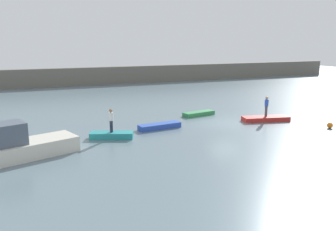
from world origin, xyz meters
name	(u,v)px	position (x,y,z in m)	size (l,w,h in m)	color
ground_plane	(225,123)	(0.00, 0.00, 0.00)	(120.00, 120.00, 0.00)	slate
embankment_wall	(128,75)	(0.00, 29.53, 1.37)	(80.00, 1.20, 2.73)	#666056
motorboat	(22,146)	(-15.61, -2.97, 0.73)	(6.20, 3.87, 2.21)	beige
rowboat_teal	(112,135)	(-9.82, -0.91, 0.22)	(3.01, 0.98, 0.44)	teal
rowboat_blue	(160,126)	(-5.71, 0.32, 0.21)	(3.43, 0.91, 0.41)	#2B4CAD
rowboat_green	(199,113)	(-0.63, 3.50, 0.18)	(3.08, 0.94, 0.36)	#2D7F47
rowboat_red	(266,119)	(3.66, -0.68, 0.20)	(3.99, 1.20, 0.39)	red
person_white_shirt	(111,119)	(-9.82, -0.91, 1.38)	(0.32, 0.32, 1.68)	#232838
person_blue_shirt	(266,105)	(3.66, -0.68, 1.38)	(0.32, 0.32, 1.75)	#4C4C56
mooring_buoy	(330,125)	(6.77, -4.65, 0.23)	(0.45, 0.45, 0.45)	orange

